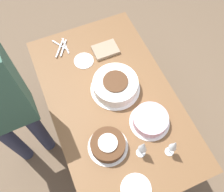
% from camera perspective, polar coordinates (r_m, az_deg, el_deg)
% --- Properties ---
extents(ground_plane, '(12.00, 12.00, 0.00)m').
position_cam_1_polar(ground_plane, '(2.52, 0.00, -8.53)').
color(ground_plane, brown).
extents(dining_table, '(1.50, 0.90, 0.76)m').
position_cam_1_polar(dining_table, '(1.92, 0.00, -2.27)').
color(dining_table, brown).
rests_on(dining_table, ground_plane).
extents(cake_center_white, '(0.37, 0.37, 0.11)m').
position_cam_1_polar(cake_center_white, '(1.81, 0.77, 2.51)').
color(cake_center_white, white).
rests_on(cake_center_white, dining_table).
extents(cake_front_chocolate, '(0.27, 0.27, 0.09)m').
position_cam_1_polar(cake_front_chocolate, '(1.65, -0.94, -11.10)').
color(cake_front_chocolate, white).
rests_on(cake_front_chocolate, dining_table).
extents(cake_back_decorated, '(0.28, 0.28, 0.08)m').
position_cam_1_polar(cake_back_decorated, '(1.72, 8.72, -5.44)').
color(cake_back_decorated, white).
rests_on(cake_back_decorated, dining_table).
extents(wine_glass_near, '(0.06, 0.06, 0.21)m').
position_cam_1_polar(wine_glass_near, '(1.58, 13.98, -10.93)').
color(wine_glass_near, silver).
rests_on(wine_glass_near, dining_table).
extents(wine_glass_far, '(0.06, 0.06, 0.21)m').
position_cam_1_polar(wine_glass_far, '(1.54, 7.12, -11.41)').
color(wine_glass_far, silver).
rests_on(wine_glass_far, dining_table).
extents(dessert_plate_left, '(0.16, 0.16, 0.01)m').
position_cam_1_polar(dessert_plate_left, '(2.00, -6.47, 8.01)').
color(dessert_plate_left, silver).
rests_on(dessert_plate_left, dining_table).
extents(dessert_plate_right, '(0.19, 0.19, 0.01)m').
position_cam_1_polar(dessert_plate_right, '(1.64, 5.49, -20.40)').
color(dessert_plate_right, silver).
rests_on(dessert_plate_right, dining_table).
extents(fork_pile, '(0.19, 0.14, 0.01)m').
position_cam_1_polar(fork_pile, '(2.10, -11.41, 10.97)').
color(fork_pile, silver).
rests_on(fork_pile, dining_table).
extents(napkin_stack, '(0.14, 0.20, 0.03)m').
position_cam_1_polar(napkin_stack, '(2.04, -1.50, 10.52)').
color(napkin_stack, gray).
rests_on(napkin_stack, dining_table).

